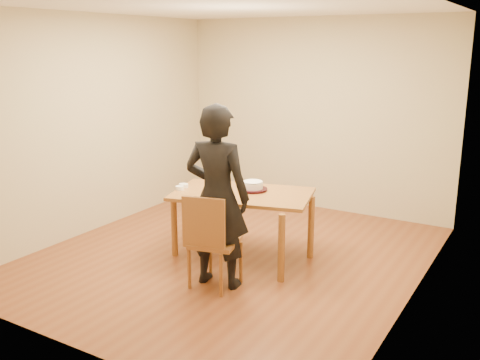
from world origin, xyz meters
The scene contains 16 objects.
room_shell centered at (0.00, 0.34, 1.35)m, with size 4.00×4.50×2.70m.
dining_table centered at (0.12, 0.05, 0.73)m, with size 1.49×0.88×0.04m, color brown.
dining_chair centered at (0.27, -0.73, 0.45)m, with size 0.43×0.43×0.04m, color brown.
cake_plate centered at (0.17, 0.18, 0.76)m, with size 0.32×0.32×0.02m, color #BF0C3A.
cake centered at (0.17, 0.18, 0.81)m, with size 0.22×0.22×0.07m, color white.
frosting_dome centered at (0.17, 0.18, 0.86)m, with size 0.22×0.22×0.03m, color white.
frosting_tub centered at (-0.04, -0.33, 0.79)m, with size 0.10×0.10×0.08m, color white.
frosting_lid centered at (-0.22, -0.42, 0.75)m, with size 0.09×0.09×0.01m, color #171693.
frosting_dollop centered at (-0.22, -0.42, 0.77)m, with size 0.04×0.04×0.02m, color white.
ramekin_green centered at (-0.54, -0.22, 0.77)m, with size 0.09×0.09×0.04m, color white.
ramekin_yellow centered at (-0.57, -0.12, 0.77)m, with size 0.09×0.09×0.04m, color white.
ramekin_multi centered at (-0.56, -0.10, 0.77)m, with size 0.08×0.08×0.04m, color white.
candy_box_pink centered at (-0.59, 0.41, 0.76)m, with size 0.14×0.07×0.02m, color #F138BE.
candy_box_green centered at (-0.59, 0.41, 0.78)m, with size 0.12×0.06×0.02m, color green.
spatula centered at (0.04, -0.33, 0.75)m, with size 0.17×0.02×0.01m, color black.
person centered at (0.27, -0.68, 0.90)m, with size 0.66×0.43×1.80m, color black.
Camera 1 is at (2.99, -4.81, 2.32)m, focal length 40.00 mm.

